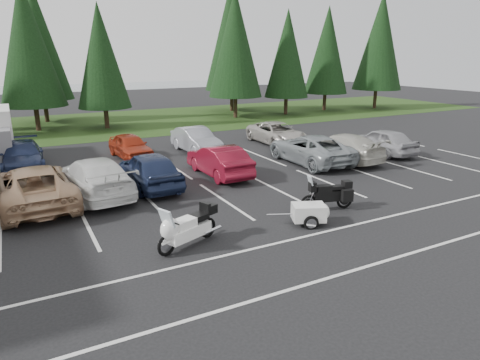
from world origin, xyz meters
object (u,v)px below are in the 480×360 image
object	(u,v)px
car_far_4	(277,133)
adventure_motorcycle	(327,192)
touring_motorcycle	(188,224)
cargo_trailer	(308,214)
car_near_4	(149,169)
car_near_6	(310,149)
car_near_5	(219,160)
car_near_7	(341,147)
car_far_3	(196,140)
car_near_2	(34,186)
car_far_2	(130,146)
car_far_1	(23,156)
car_near_8	(382,141)
car_near_3	(94,177)

from	to	relation	value
car_far_4	adventure_motorcycle	world-z (taller)	adventure_motorcycle
touring_motorcycle	cargo_trailer	bearing A→B (deg)	-26.09
car_near_4	car_near_6	bearing A→B (deg)	-179.51
car_far_4	adventure_motorcycle	bearing A→B (deg)	-113.09
car_near_5	car_far_4	bearing A→B (deg)	-143.04
car_near_7	car_far_3	size ratio (longest dim) A/B	1.16
car_near_6	adventure_motorcycle	bearing A→B (deg)	59.49
car_near_2	cargo_trailer	distance (m)	10.64
touring_motorcycle	car_far_2	bearing A→B (deg)	61.67
touring_motorcycle	adventure_motorcycle	bearing A→B (deg)	-16.56
car_near_7	car_far_3	xyz separation A→B (m)	(-6.37, 5.80, -0.01)
car_near_6	car_far_1	size ratio (longest dim) A/B	1.15
car_near_7	car_near_8	xyz separation A→B (m)	(3.31, 0.19, 0.01)
car_near_8	car_far_2	size ratio (longest dim) A/B	1.11
car_near_2	car_far_2	bearing A→B (deg)	-133.07
car_far_2	car_far_3	bearing A→B (deg)	-11.23
cargo_trailer	adventure_motorcycle	world-z (taller)	adventure_motorcycle
car_near_2	car_far_3	xyz separation A→B (m)	(9.29, 5.98, -0.07)
car_near_3	car_far_2	xyz separation A→B (m)	(3.08, 6.17, -0.12)
car_near_2	car_near_8	bearing A→B (deg)	178.15
car_near_7	car_far_1	bearing A→B (deg)	-26.53
cargo_trailer	car_far_1	bearing A→B (deg)	146.62
car_far_1	cargo_trailer	size ratio (longest dim) A/B	3.01
car_far_3	car_far_4	bearing A→B (deg)	-3.94
car_far_4	car_near_4	bearing A→B (deg)	-150.72
cargo_trailer	car_near_3	bearing A→B (deg)	154.71
car_near_8	touring_motorcycle	distance (m)	16.44
car_far_3	adventure_motorcycle	size ratio (longest dim) A/B	1.92
car_near_4	touring_motorcycle	bearing A→B (deg)	82.24
car_near_8	cargo_trailer	world-z (taller)	car_near_8
car_near_6	adventure_motorcycle	size ratio (longest dim) A/B	2.39
car_near_7	adventure_motorcycle	xyz separation A→B (m)	(-5.84, -5.94, -0.04)
car_near_6	car_far_3	world-z (taller)	car_near_6
car_near_7	car_far_4	distance (m)	5.70
car_near_5	touring_motorcycle	world-z (taller)	car_near_5
car_near_4	car_far_2	world-z (taller)	car_near_4
cargo_trailer	car_near_6	bearing A→B (deg)	76.31
car_near_7	car_far_4	xyz separation A→B (m)	(-0.62, 5.67, -0.05)
adventure_motorcycle	car_far_3	bearing A→B (deg)	106.80
car_near_3	car_far_2	size ratio (longest dim) A/B	1.38
car_near_2	car_near_3	xyz separation A→B (m)	(2.31, 0.22, -0.00)
car_far_3	car_near_7	bearing A→B (deg)	-44.92
car_far_1	cargo_trailer	bearing A→B (deg)	-55.43
car_near_6	adventure_motorcycle	xyz separation A→B (m)	(-3.97, -6.34, -0.06)
adventure_motorcycle	car_near_5	bearing A→B (deg)	117.80
car_near_5	adventure_motorcycle	bearing A→B (deg)	102.79
car_far_1	adventure_motorcycle	size ratio (longest dim) A/B	2.08
car_near_2	car_far_4	distance (m)	16.13
car_far_2	car_far_4	world-z (taller)	car_far_4
car_near_3	car_far_1	size ratio (longest dim) A/B	1.14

